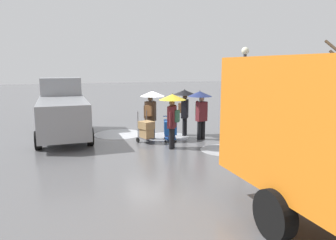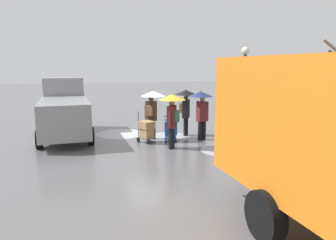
{
  "view_description": "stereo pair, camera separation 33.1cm",
  "coord_description": "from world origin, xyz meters",
  "px_view_note": "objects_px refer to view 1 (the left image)",
  "views": [
    {
      "loc": [
        3.68,
        13.34,
        3.22
      ],
      "look_at": [
        -0.16,
        1.49,
        1.05
      ],
      "focal_mm": 34.0,
      "sensor_mm": 36.0,
      "label": 1
    },
    {
      "loc": [
        3.36,
        13.43,
        3.22
      ],
      "look_at": [
        -0.16,
        1.49,
        1.05
      ],
      "focal_mm": 34.0,
      "sensor_mm": 36.0,
      "label": 2
    }
  ],
  "objects_px": {
    "shopping_cart_vendor": "(170,128)",
    "pedestrian_far_side": "(185,102)",
    "pedestrian_black_side": "(200,104)",
    "cargo_van_parked_right": "(63,111)",
    "hand_dolly_boxes": "(146,130)",
    "pedestrian_pink_side": "(172,108)",
    "pedestrian_white_side": "(151,104)",
    "street_lamp": "(244,88)"
  },
  "relations": [
    {
      "from": "shopping_cart_vendor",
      "to": "pedestrian_far_side",
      "type": "bearing_deg",
      "value": -140.99
    },
    {
      "from": "shopping_cart_vendor",
      "to": "pedestrian_black_side",
      "type": "relative_size",
      "value": 0.49
    },
    {
      "from": "shopping_cart_vendor",
      "to": "pedestrian_far_side",
      "type": "relative_size",
      "value": 0.49
    },
    {
      "from": "cargo_van_parked_right",
      "to": "hand_dolly_boxes",
      "type": "height_order",
      "value": "cargo_van_parked_right"
    },
    {
      "from": "cargo_van_parked_right",
      "to": "pedestrian_pink_side",
      "type": "bearing_deg",
      "value": 140.86
    },
    {
      "from": "pedestrian_pink_side",
      "to": "pedestrian_black_side",
      "type": "relative_size",
      "value": 1.0
    },
    {
      "from": "cargo_van_parked_right",
      "to": "hand_dolly_boxes",
      "type": "xyz_separation_m",
      "value": [
        -3.28,
        2.15,
        -0.62
      ]
    },
    {
      "from": "pedestrian_black_side",
      "to": "pedestrian_white_side",
      "type": "distance_m",
      "value": 2.11
    },
    {
      "from": "shopping_cart_vendor",
      "to": "pedestrian_white_side",
      "type": "height_order",
      "value": "pedestrian_white_side"
    },
    {
      "from": "pedestrian_pink_side",
      "to": "pedestrian_white_side",
      "type": "bearing_deg",
      "value": -77.27
    },
    {
      "from": "pedestrian_far_side",
      "to": "street_lamp",
      "type": "distance_m",
      "value": 3.28
    },
    {
      "from": "hand_dolly_boxes",
      "to": "pedestrian_white_side",
      "type": "height_order",
      "value": "pedestrian_white_side"
    },
    {
      "from": "cargo_van_parked_right",
      "to": "shopping_cart_vendor",
      "type": "height_order",
      "value": "cargo_van_parked_right"
    },
    {
      "from": "hand_dolly_boxes",
      "to": "pedestrian_pink_side",
      "type": "distance_m",
      "value": 1.7
    },
    {
      "from": "shopping_cart_vendor",
      "to": "pedestrian_pink_side",
      "type": "bearing_deg",
      "value": 75.79
    },
    {
      "from": "pedestrian_black_side",
      "to": "hand_dolly_boxes",
      "type": "bearing_deg",
      "value": -3.68
    },
    {
      "from": "shopping_cart_vendor",
      "to": "pedestrian_black_side",
      "type": "xyz_separation_m",
      "value": [
        -1.3,
        0.19,
        1.0
      ]
    },
    {
      "from": "shopping_cart_vendor",
      "to": "pedestrian_pink_side",
      "type": "relative_size",
      "value": 0.49
    },
    {
      "from": "pedestrian_white_side",
      "to": "pedestrian_pink_side",
      "type": "bearing_deg",
      "value": 102.73
    },
    {
      "from": "shopping_cart_vendor",
      "to": "street_lamp",
      "type": "height_order",
      "value": "street_lamp"
    },
    {
      "from": "shopping_cart_vendor",
      "to": "cargo_van_parked_right",
      "type": "bearing_deg",
      "value": -25.96
    },
    {
      "from": "pedestrian_pink_side",
      "to": "cargo_van_parked_right",
      "type": "bearing_deg",
      "value": -39.14
    },
    {
      "from": "shopping_cart_vendor",
      "to": "hand_dolly_boxes",
      "type": "distance_m",
      "value": 1.06
    },
    {
      "from": "cargo_van_parked_right",
      "to": "hand_dolly_boxes",
      "type": "relative_size",
      "value": 4.09
    },
    {
      "from": "hand_dolly_boxes",
      "to": "street_lamp",
      "type": "distance_m",
      "value": 4.27
    },
    {
      "from": "hand_dolly_boxes",
      "to": "pedestrian_far_side",
      "type": "xyz_separation_m",
      "value": [
        -1.99,
        -0.8,
        1.01
      ]
    },
    {
      "from": "cargo_van_parked_right",
      "to": "street_lamp",
      "type": "distance_m",
      "value": 7.89
    },
    {
      "from": "pedestrian_white_side",
      "to": "shopping_cart_vendor",
      "type": "bearing_deg",
      "value": 142.86
    },
    {
      "from": "pedestrian_far_side",
      "to": "pedestrian_white_side",
      "type": "bearing_deg",
      "value": 8.53
    },
    {
      "from": "pedestrian_pink_side",
      "to": "street_lamp",
      "type": "bearing_deg",
      "value": 158.14
    },
    {
      "from": "pedestrian_black_side",
      "to": "pedestrian_white_side",
      "type": "bearing_deg",
      "value": -19.63
    },
    {
      "from": "pedestrian_white_side",
      "to": "street_lamp",
      "type": "relative_size",
      "value": 0.56
    },
    {
      "from": "pedestrian_pink_side",
      "to": "street_lamp",
      "type": "xyz_separation_m",
      "value": [
        -2.48,
        0.99,
        0.8
      ]
    },
    {
      "from": "pedestrian_pink_side",
      "to": "street_lamp",
      "type": "relative_size",
      "value": 0.56
    },
    {
      "from": "shopping_cart_vendor",
      "to": "pedestrian_white_side",
      "type": "distance_m",
      "value": 1.32
    },
    {
      "from": "shopping_cart_vendor",
      "to": "pedestrian_pink_side",
      "type": "xyz_separation_m",
      "value": [
        0.3,
        1.18,
        1.0
      ]
    },
    {
      "from": "hand_dolly_boxes",
      "to": "pedestrian_far_side",
      "type": "bearing_deg",
      "value": -158.17
    },
    {
      "from": "hand_dolly_boxes",
      "to": "pedestrian_black_side",
      "type": "bearing_deg",
      "value": 176.32
    },
    {
      "from": "pedestrian_pink_side",
      "to": "pedestrian_white_side",
      "type": "relative_size",
      "value": 1.0
    },
    {
      "from": "hand_dolly_boxes",
      "to": "pedestrian_white_side",
      "type": "distance_m",
      "value": 1.21
    },
    {
      "from": "hand_dolly_boxes",
      "to": "pedestrian_white_side",
      "type": "bearing_deg",
      "value": -124.16
    },
    {
      "from": "pedestrian_black_side",
      "to": "street_lamp",
      "type": "distance_m",
      "value": 2.31
    }
  ]
}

